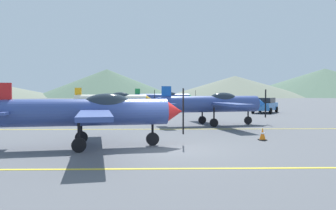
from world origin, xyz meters
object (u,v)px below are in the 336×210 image
object	(u,v)px
airplane_near	(92,111)
car_sedan	(265,105)
traffic_cone_front	(263,134)
airplane_mid	(215,103)
airplane_back	(164,98)
airplane_far	(114,100)

from	to	relation	value
airplane_near	car_sedan	distance (m)	26.29
traffic_cone_front	airplane_near	bearing A→B (deg)	-166.06
airplane_mid	airplane_back	world-z (taller)	same
airplane_mid	traffic_cone_front	bearing A→B (deg)	-81.19
airplane_back	car_sedan	world-z (taller)	airplane_back
airplane_far	airplane_back	world-z (taller)	same
airplane_near	car_sedan	world-z (taller)	airplane_near
airplane_mid	airplane_back	xyz separation A→B (m)	(-3.14, 19.25, 0.00)
airplane_mid	airplane_far	xyz separation A→B (m)	(-8.04, 8.96, 0.00)
airplane_mid	car_sedan	world-z (taller)	airplane_mid
car_sedan	traffic_cone_front	world-z (taller)	car_sedan
airplane_far	traffic_cone_front	bearing A→B (deg)	-60.44
airplane_mid	traffic_cone_front	xyz separation A→B (m)	(1.11, -7.17, -1.20)
airplane_far	traffic_cone_front	distance (m)	18.58
airplane_near	car_sedan	bearing A→B (deg)	57.68
airplane_mid	airplane_far	distance (m)	12.03
airplane_back	car_sedan	bearing A→B (deg)	-29.70
airplane_far	airplane_mid	bearing A→B (deg)	-48.11
airplane_near	airplane_far	distance (m)	18.08
airplane_near	airplane_mid	xyz separation A→B (m)	(6.51, 9.06, 0.00)
car_sedan	airplane_far	bearing A→B (deg)	-164.93
car_sedan	traffic_cone_front	distance (m)	21.33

